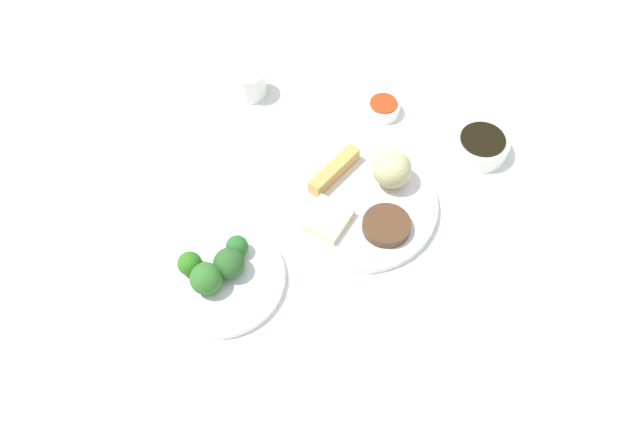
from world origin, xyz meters
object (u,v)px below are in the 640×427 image
(soy_sauce_bowl, at_px, (481,146))
(broccoli_plate, at_px, (221,279))
(main_plate, at_px, (359,204))
(sauce_ramekin_sweet_and_sour, at_px, (383,108))
(teacup, at_px, (250,83))

(soy_sauce_bowl, bearing_deg, broccoli_plate, 71.15)
(broccoli_plate, height_order, soy_sauce_bowl, soy_sauce_bowl)
(main_plate, height_order, sauce_ramekin_sweet_and_sour, sauce_ramekin_sweet_and_sour)
(broccoli_plate, bearing_deg, sauce_ramekin_sweet_and_sour, -86.84)
(broccoli_plate, bearing_deg, soy_sauce_bowl, -108.85)
(main_plate, distance_m, sauce_ramekin_sweet_and_sour, 0.23)
(main_plate, xyz_separation_m, sauce_ramekin_sweet_and_sour, (0.10, -0.21, 0.00))
(soy_sauce_bowl, distance_m, sauce_ramekin_sweet_and_sour, 0.20)
(broccoli_plate, distance_m, soy_sauce_bowl, 0.54)
(soy_sauce_bowl, xyz_separation_m, sauce_ramekin_sweet_and_sour, (0.20, 0.04, -0.01))
(main_plate, xyz_separation_m, broccoli_plate, (0.08, 0.26, -0.00))
(main_plate, relative_size, soy_sauce_bowl, 2.72)
(soy_sauce_bowl, xyz_separation_m, teacup, (0.43, 0.17, 0.01))
(soy_sauce_bowl, relative_size, sauce_ramekin_sweet_and_sour, 1.56)
(main_plate, height_order, teacup, teacup)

